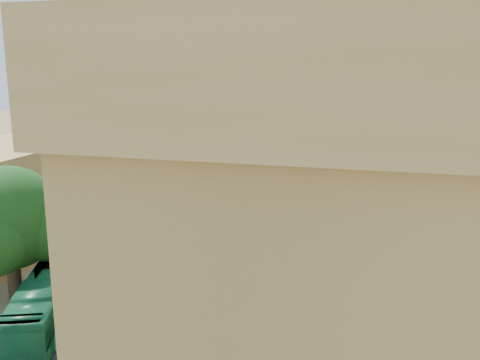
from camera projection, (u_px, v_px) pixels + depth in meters
The scene contains 32 objects.
ground at pixel (115, 347), 29.61m from camera, with size 260.00×260.00×0.00m, color brown.
road_surface at pixel (250, 208), 57.84m from camera, with size 14.00×140.00×0.01m, color black.
sidewalk_east at pixel (338, 215), 55.36m from camera, with size 5.00×140.00×0.01m, color #90815E.
sidewalk_west at pixel (169, 202), 60.33m from camera, with size 5.00×140.00×0.01m, color #90815E.
kerb_east at pixel (314, 213), 56.00m from camera, with size 0.25×140.00×0.12m, color #90815E.
kerb_west at pixel (189, 203), 59.66m from camera, with size 0.25×140.00×0.12m, color #90815E.
townhouse_a at pixel (431, 294), 21.24m from camera, with size 9.00×14.00×16.40m.
townhouse_b at pixel (415, 217), 34.58m from camera, with size 9.00×14.00×14.90m.
townhouse_c at pixel (410, 161), 47.49m from camera, with size 9.00×14.00×17.40m.
townhouse_d at pixel (405, 146), 60.83m from camera, with size 9.00×14.00×15.90m.
west_wall at pixel (99, 217), 51.50m from camera, with size 1.00×40.00×1.80m, color #9A7C45.
west_building_low at pixel (34, 184), 50.35m from camera, with size 10.00×28.00×8.40m, color olive.
west_building_mid at pixel (150, 139), 74.65m from camera, with size 10.00×22.00×10.00m, color #A4844A.
church at pixel (314, 95), 101.57m from camera, with size 28.00×22.50×36.30m.
ficus_tree at pixel (10, 222), 34.70m from camera, with size 8.98×8.26×8.98m.
street_tree_a at pixel (73, 217), 42.81m from camera, with size 3.22×3.22×4.95m.
street_tree_b at pixel (140, 182), 54.03m from camera, with size 3.53×3.53×5.43m.
street_tree_c at pixel (183, 163), 65.38m from camera, with size 3.31×3.31×5.08m.
street_tree_d at pixel (214, 148), 76.65m from camera, with size 3.42×3.42×5.25m.
red_truck at pixel (156, 268), 37.47m from camera, with size 3.76×5.57×3.08m.
olive_pickup at pixel (278, 223), 49.31m from camera, with size 3.52×5.10×1.94m.
bus_green_north at pixel (44, 304), 31.56m from camera, with size 2.50×10.69×2.98m, color #18673C.
bus_red_east at pixel (240, 267), 37.96m from camera, with size 2.10×8.97×2.50m, color #AB1B10.
bus_cream_east at pixel (301, 217), 50.16m from camera, with size 2.05×8.75×2.44m, color #C3B58F.
car_blue_a at pixel (167, 258), 41.37m from camera, with size 1.47×3.65×1.24m, color #4A8BCF.
car_white_a at pixel (228, 212), 54.08m from camera, with size 1.30×3.73×1.23m, color silver.
car_cream at pixel (263, 216), 52.62m from camera, with size 2.15×4.67×1.30m, color #C6B590.
car_dkblue at pixel (242, 173), 73.05m from camera, with size 1.92×4.71×1.37m, color navy.
car_white_b at pixel (270, 187), 65.09m from camera, with size 1.47×3.64×1.24m, color white.
car_blue_b at pixel (281, 165), 79.47m from camera, with size 1.21×3.48×1.15m, color #4764BA.
pedestrian_a at pixel (335, 279), 37.00m from camera, with size 0.54×0.36×1.49m, color black.
pedestrian_c at pixel (312, 242), 44.00m from camera, with size 1.10×0.46×1.88m, color #3D3E3F.
Camera 1 is at (13.90, -24.10, 15.39)m, focal length 40.00 mm.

